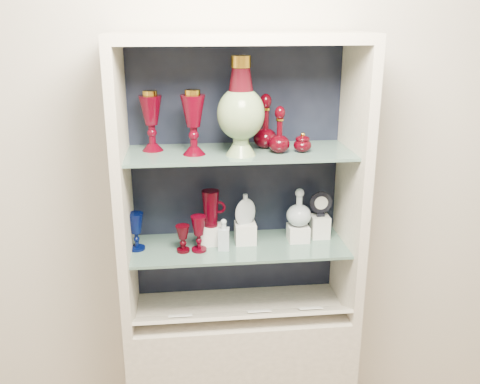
{
  "coord_description": "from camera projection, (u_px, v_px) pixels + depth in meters",
  "views": [
    {
      "loc": [
        -0.23,
        -0.57,
        2.0
      ],
      "look_at": [
        0.0,
        1.53,
        1.3
      ],
      "focal_mm": 40.0,
      "sensor_mm": 36.0,
      "label": 1
    }
  ],
  "objects": [
    {
      "name": "enamel_urn",
      "position": [
        241.0,
        107.0,
        2.08
      ],
      "size": [
        0.24,
        0.24,
        0.39
      ],
      "primitive_type": null,
      "rotation": [
        0.0,
        0.0,
        0.39
      ],
      "color": "#0F4A27",
      "rests_on": "shelf_upper"
    },
    {
      "name": "label_card_1",
      "position": [
        310.0,
        308.0,
        2.31
      ],
      "size": [
        0.1,
        0.06,
        0.03
      ],
      "primitive_type": "cube",
      "rotation": [
        -0.44,
        0.0,
        0.0
      ],
      "color": "white",
      "rests_on": "label_ledge"
    },
    {
      "name": "cabinet_back_panel",
      "position": [
        235.0,
        173.0,
        2.4
      ],
      "size": [
        0.98,
        0.02,
        1.15
      ],
      "primitive_type": "cube",
      "color": "black",
      "rests_on": "cabinet_base"
    },
    {
      "name": "clear_square_bottle",
      "position": [
        224.0,
        234.0,
        2.26
      ],
      "size": [
        0.05,
        0.05,
        0.14
      ],
      "primitive_type": null,
      "rotation": [
        0.0,
        0.0,
        -0.14
      ],
      "color": "#A7B9C5",
      "rests_on": "shelf_lower"
    },
    {
      "name": "cabinet_side_left",
      "position": [
        123.0,
        190.0,
        2.17
      ],
      "size": [
        0.04,
        0.4,
        1.15
      ],
      "primitive_type": "cube",
      "color": "#BDB3A0",
      "rests_on": "cabinet_base"
    },
    {
      "name": "cameo_medallion",
      "position": [
        321.0,
        204.0,
        2.36
      ],
      "size": [
        0.1,
        0.04,
        0.12
      ],
      "primitive_type": null,
      "rotation": [
        0.0,
        0.0,
        -0.02
      ],
      "color": "black",
      "rests_on": "riser_cameo_medallion"
    },
    {
      "name": "cabinet_base",
      "position": [
        240.0,
        378.0,
        2.52
      ],
      "size": [
        1.0,
        0.4,
        0.75
      ],
      "primitive_type": "cube",
      "color": "#BDB3A0",
      "rests_on": "ground"
    },
    {
      "name": "cabinet_top_cap",
      "position": [
        240.0,
        38.0,
        2.03
      ],
      "size": [
        1.0,
        0.4,
        0.04
      ],
      "primitive_type": "cube",
      "color": "#BDB3A0",
      "rests_on": "cabinet_side_left"
    },
    {
      "name": "clear_round_decanter",
      "position": [
        299.0,
        208.0,
        2.33
      ],
      "size": [
        0.14,
        0.14,
        0.16
      ],
      "primitive_type": null,
      "rotation": [
        0.0,
        0.0,
        -0.3
      ],
      "color": "#A7B9C5",
      "rests_on": "riser_clear_round_decanter"
    },
    {
      "name": "riser_ruby_pitcher",
      "position": [
        211.0,
        234.0,
        2.34
      ],
      "size": [
        0.1,
        0.1,
        0.08
      ],
      "primitive_type": "cube",
      "color": "silver",
      "rests_on": "shelf_lower"
    },
    {
      "name": "label_card_2",
      "position": [
        259.0,
        311.0,
        2.29
      ],
      "size": [
        0.1,
        0.06,
        0.03
      ],
      "primitive_type": "cube",
      "rotation": [
        -0.44,
        0.0,
        0.0
      ],
      "color": "white",
      "rests_on": "label_ledge"
    },
    {
      "name": "shelf_upper",
      "position": [
        239.0,
        153.0,
        2.2
      ],
      "size": [
        0.92,
        0.34,
        0.01
      ],
      "primitive_type": "cube",
      "color": "slate",
      "rests_on": "cabinet_side_left"
    },
    {
      "name": "riser_clear_round_decanter",
      "position": [
        298.0,
        233.0,
        2.36
      ],
      "size": [
        0.09,
        0.09,
        0.07
      ],
      "primitive_type": "cube",
      "color": "silver",
      "rests_on": "shelf_lower"
    },
    {
      "name": "cobalt_goblet",
      "position": [
        136.0,
        231.0,
        2.26
      ],
      "size": [
        0.08,
        0.08,
        0.16
      ],
      "primitive_type": null,
      "rotation": [
        0.0,
        0.0,
        -0.23
      ],
      "color": "#030B3D",
      "rests_on": "shelf_lower"
    },
    {
      "name": "riser_flat_flask",
      "position": [
        245.0,
        233.0,
        2.34
      ],
      "size": [
        0.09,
        0.09,
        0.09
      ],
      "primitive_type": "cube",
      "color": "silver",
      "rests_on": "shelf_lower"
    },
    {
      "name": "ruby_goblet_small",
      "position": [
        183.0,
        239.0,
        2.24
      ],
      "size": [
        0.07,
        0.07,
        0.12
      ],
      "primitive_type": null,
      "rotation": [
        0.0,
        0.0,
        -0.16
      ],
      "color": "#3D0008",
      "rests_on": "shelf_lower"
    },
    {
      "name": "ruby_pitcher",
      "position": [
        211.0,
        208.0,
        2.3
      ],
      "size": [
        0.14,
        0.11,
        0.16
      ],
      "primitive_type": null,
      "rotation": [
        0.0,
        0.0,
        -0.28
      ],
      "color": "#4E010F",
      "rests_on": "riser_ruby_pitcher"
    },
    {
      "name": "ruby_decanter_a",
      "position": [
        266.0,
        118.0,
        2.21
      ],
      "size": [
        0.12,
        0.12,
        0.25
      ],
      "primitive_type": null,
      "rotation": [
        0.0,
        0.0,
        0.19
      ],
      "color": "#3D0008",
      "rests_on": "shelf_upper"
    },
    {
      "name": "riser_cameo_medallion",
      "position": [
        320.0,
        226.0,
        2.4
      ],
      "size": [
        0.08,
        0.08,
        0.1
      ],
      "primitive_type": "cube",
      "color": "silver",
      "rests_on": "shelf_lower"
    },
    {
      "name": "pedestal_lamp_left",
      "position": [
        151.0,
        121.0,
        2.17
      ],
      "size": [
        0.12,
        0.12,
        0.25
      ],
      "primitive_type": null,
      "rotation": [
        0.0,
        0.0,
        0.38
      ],
      "color": "#4E010F",
      "rests_on": "shelf_upper"
    },
    {
      "name": "wall_back",
      "position": [
        235.0,
        156.0,
        2.4
      ],
      "size": [
        3.5,
        0.02,
        2.8
      ],
      "primitive_type": "cube",
      "color": "silver",
      "rests_on": "ground"
    },
    {
      "name": "flat_flask",
      "position": [
        245.0,
        208.0,
        2.3
      ],
      "size": [
        0.11,
        0.07,
        0.14
      ],
      "primitive_type": null,
      "rotation": [
        0.0,
        0.0,
        0.4
      ],
      "color": "#ACB9C0",
      "rests_on": "riser_flat_flask"
    },
    {
      "name": "pedestal_lamp_right",
      "position": [
        193.0,
        123.0,
        2.1
      ],
      "size": [
        0.12,
        0.12,
        0.26
      ],
      "primitive_type": null,
      "rotation": [
        0.0,
        0.0,
        -0.24
      ],
      "color": "#4E010F",
      "rests_on": "shelf_upper"
    },
    {
      "name": "label_ledge",
      "position": [
        243.0,
        315.0,
        2.29
      ],
      "size": [
        0.92,
        0.17,
        0.09
      ],
      "primitive_type": "cube",
      "rotation": [
        -0.44,
        0.0,
        0.0
      ],
      "color": "#BDB3A0",
      "rests_on": "cabinet_base"
    },
    {
      "name": "shelf_lower",
      "position": [
        240.0,
        246.0,
        2.33
      ],
      "size": [
        0.92,
        0.34,
        0.01
      ],
      "primitive_type": "cube",
      "color": "slate",
      "rests_on": "cabinet_side_left"
    },
    {
      "name": "lidded_bowl",
      "position": [
        303.0,
        142.0,
        2.17
      ],
      "size": [
        0.09,
        0.09,
        0.08
      ],
      "primitive_type": null,
      "rotation": [
        0.0,
        0.0,
        -0.33
      ],
      "color": "#3D0008",
      "rests_on": "shelf_upper"
    },
    {
      "name": "cabinet_side_right",
      "position": [
        352.0,
        183.0,
        2.27
      ],
      "size": [
        0.04,
        0.4,
        1.15
      ],
      "primitive_type": "cube",
      "color": "#BDB3A0",
      "rests_on": "cabinet_base"
    },
    {
      "name": "label_card_0",
      "position": [
        180.0,
        316.0,
        2.26
      ],
      "size": [
        0.1,
        0.06,
        0.03
      ],
      "primitive_type": "cube",
      "rotation": [
        -0.44,
        0.0,
        0.0
      ],
      "color": "white",
      "rests_on": "label_ledge"
    },
    {
      "name": "ruby_decanter_b",
      "position": [
        280.0,
        128.0,
        2.14
      ],
      "size": [
        0.1,
        0.1,
        0.2
      ],
      "primitive_type": null,
      "rotation": [
        0.0,
        0.0,
        -0.19
      ],
      "color": "#3D0008",
      "rests_on": "shelf_upper"
    },
    {
      "name": "ruby_goblet_tall",
      "position": [
        199.0,
        234.0,
        2.24
      ],
      "size": [
        0.08,
        0.08,
        0.16
      ],
      "primitive_type": null,
      "rotation": [
        0.0,
        0.0,
        -0.21
      ],
      "color": "#4E010F",
      "rests_on": "shelf_lower"
    }
  ]
}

